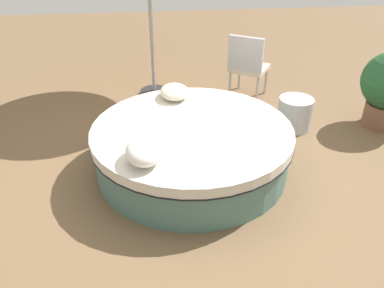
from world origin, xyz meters
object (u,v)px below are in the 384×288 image
object	(u,v)px
throw_pillow_1	(144,151)
side_table	(295,113)
round_bed	(192,148)
throw_pillow_0	(174,92)
patio_chair	(247,63)

from	to	relation	value
throw_pillow_1	side_table	distance (m)	2.42
round_bed	throw_pillow_0	size ratio (longest dim) A/B	4.85
throw_pillow_0	side_table	size ratio (longest dim) A/B	1.00
round_bed	side_table	bearing A→B (deg)	118.34
round_bed	side_table	xyz separation A→B (m)	(-0.78, 1.45, -0.06)
throw_pillow_0	patio_chair	xyz separation A→B (m)	(-1.02, 1.16, -0.04)
patio_chair	side_table	xyz separation A→B (m)	(1.03, 0.41, -0.35)
throw_pillow_1	side_table	bearing A→B (deg)	124.87
throw_pillow_1	patio_chair	size ratio (longest dim) A/B	0.48
throw_pillow_0	patio_chair	world-z (taller)	patio_chair
round_bed	throw_pillow_1	size ratio (longest dim) A/B	4.59
patio_chair	side_table	distance (m)	1.16
throw_pillow_0	patio_chair	size ratio (longest dim) A/B	0.46
throw_pillow_0	patio_chair	distance (m)	1.55
side_table	throw_pillow_1	bearing A→B (deg)	-55.13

